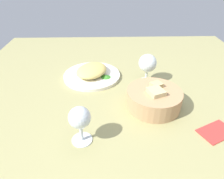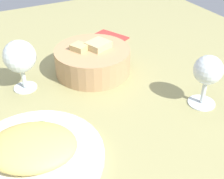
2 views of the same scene
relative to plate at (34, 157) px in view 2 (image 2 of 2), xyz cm
name	(u,v)px [view 2 (image 2 of 2)]	position (x,y,z in cm)	size (l,w,h in cm)	color
ground_plane	(78,104)	(13.85, 13.46, -1.70)	(140.00, 140.00, 2.00)	#97925D
plate	(34,157)	(0.00, 0.00, 0.00)	(25.72, 25.72, 1.40)	white
omelette	(32,146)	(0.00, 0.00, 2.71)	(15.99, 12.77, 4.02)	#D2B961
lettuce_garnish	(39,126)	(2.94, 6.42, 1.21)	(4.48, 4.48, 1.02)	#388429
bread_basket	(93,60)	(22.69, 23.81, 2.80)	(19.70, 19.70, 8.35)	tan
wine_glass_near	(208,73)	(38.76, -0.84, 7.46)	(6.43, 6.43, 12.16)	silver
wine_glass_far	(20,58)	(4.50, 24.25, 7.73)	(7.70, 7.70, 12.68)	silver
folded_napkin	(110,37)	(36.66, 41.14, -0.30)	(11.00, 7.00, 0.80)	red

